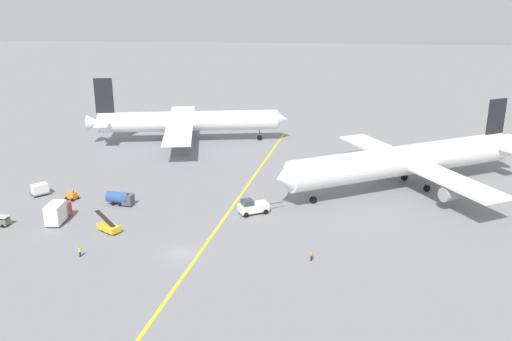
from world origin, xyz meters
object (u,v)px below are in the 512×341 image
object	(u,v)px
airliner_being_pushed	(405,161)
ground_crew_marshaller_foreground	(311,255)
gse_belt_loader_portside	(109,227)
gse_gpu_cart_small	(72,196)
pushback_tug	(253,207)
gse_container_dolly_flat	(40,189)
airliner_at_gate_left	(187,121)
ground_crew_wing_walker_right	(80,251)
gse_baggage_cart_near_cluster	(1,221)
gse_catering_truck_tall	(58,212)
gse_fuel_bowser_stubby	(120,198)

from	to	relation	value
airliner_being_pushed	ground_crew_marshaller_foreground	distance (m)	36.85
gse_belt_loader_portside	gse_gpu_cart_small	distance (m)	17.42
pushback_tug	gse_container_dolly_flat	size ratio (longest dim) A/B	2.07
gse_container_dolly_flat	airliner_at_gate_left	bearing A→B (deg)	63.02
pushback_tug	ground_crew_marshaller_foreground	world-z (taller)	pushback_tug
ground_crew_wing_walker_right	gse_baggage_cart_near_cluster	bearing A→B (deg)	151.31
airliner_being_pushed	gse_catering_truck_tall	distance (m)	63.97
gse_belt_loader_portside	gse_container_dolly_flat	distance (m)	23.64
gse_gpu_cart_small	ground_crew_marshaller_foreground	xyz separation A→B (m)	(44.07, -20.02, 0.09)
airliner_being_pushed	ground_crew_wing_walker_right	world-z (taller)	airliner_being_pushed
airliner_at_gate_left	gse_catering_truck_tall	bearing A→B (deg)	-102.46
gse_gpu_cart_small	ground_crew_wing_walker_right	world-z (taller)	gse_gpu_cart_small
airliner_being_pushed	gse_catering_truck_tall	world-z (taller)	airliner_being_pushed
airliner_being_pushed	pushback_tug	distance (m)	32.16
gse_gpu_cart_small	ground_crew_wing_walker_right	distance (m)	24.16
airliner_at_gate_left	gse_baggage_cart_near_cluster	distance (m)	57.19
gse_container_dolly_flat	ground_crew_wing_walker_right	xyz separation A→B (m)	(17.20, -23.61, -0.33)
airliner_being_pushed	gse_catering_truck_tall	bearing A→B (deg)	-159.96
gse_catering_truck_tall	ground_crew_marshaller_foreground	size ratio (longest dim) A/B	3.45
airliner_at_gate_left	gse_container_dolly_flat	world-z (taller)	airliner_at_gate_left
gse_catering_truck_tall	gse_gpu_cart_small	size ratio (longest dim) A/B	2.32
airliner_being_pushed	ground_crew_marshaller_foreground	xyz separation A→B (m)	(-17.75, -31.95, -4.72)
airliner_being_pushed	gse_baggage_cart_near_cluster	distance (m)	73.09
pushback_tug	gse_gpu_cart_small	xyz separation A→B (m)	(-33.90, 3.42, -0.47)
airliner_being_pushed	airliner_at_gate_left	bearing A→B (deg)	149.19
gse_baggage_cart_near_cluster	ground_crew_wing_walker_right	distance (m)	19.67
airliner_being_pushed	gse_belt_loader_portside	distance (m)	56.32
gse_belt_loader_portside	gse_container_dolly_flat	xyz separation A→B (m)	(-18.44, 14.79, 0.35)
gse_gpu_cart_small	gse_belt_loader_portside	bearing A→B (deg)	-48.42
airliner_being_pushed	gse_fuel_bowser_stubby	distance (m)	53.90
ground_crew_wing_walker_right	gse_container_dolly_flat	bearing A→B (deg)	126.08
gse_baggage_cart_near_cluster	ground_crew_marshaller_foreground	world-z (taller)	gse_baggage_cart_near_cluster
gse_baggage_cart_near_cluster	ground_crew_wing_walker_right	xyz separation A→B (m)	(17.26, -9.44, -0.02)
airliner_at_gate_left	gse_catering_truck_tall	size ratio (longest dim) A/B	8.41
gse_catering_truck_tall	pushback_tug	bearing A→B (deg)	11.52
pushback_tug	gse_container_dolly_flat	bearing A→B (deg)	172.76
gse_catering_truck_tall	gse_belt_loader_portside	bearing A→B (deg)	-17.57
airliner_being_pushed	gse_gpu_cart_small	xyz separation A→B (m)	(-61.83, -11.93, -4.81)
gse_gpu_cart_small	ground_crew_marshaller_foreground	size ratio (longest dim) A/B	1.49
gse_belt_loader_portside	gse_container_dolly_flat	bearing A→B (deg)	141.27
airliner_being_pushed	gse_catering_truck_tall	size ratio (longest dim) A/B	8.45
gse_catering_truck_tall	airliner_at_gate_left	bearing A→B (deg)	77.54
gse_catering_truck_tall	ground_crew_wing_walker_right	world-z (taller)	gse_catering_truck_tall
airliner_being_pushed	pushback_tug	xyz separation A→B (m)	(-27.93, -15.35, -4.34)
gse_fuel_bowser_stubby	gse_gpu_cart_small	bearing A→B (deg)	170.55
gse_fuel_bowser_stubby	gse_container_dolly_flat	distance (m)	17.06
gse_container_dolly_flat	gse_baggage_cart_near_cluster	bearing A→B (deg)	-90.21
gse_container_dolly_flat	gse_gpu_cart_small	distance (m)	7.11
pushback_tug	gse_baggage_cart_near_cluster	world-z (taller)	pushback_tug
pushback_tug	gse_gpu_cart_small	world-z (taller)	pushback_tug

